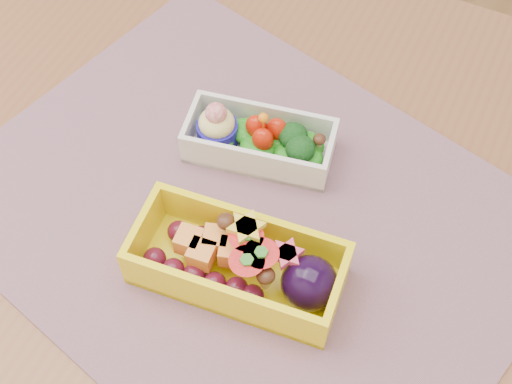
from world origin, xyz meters
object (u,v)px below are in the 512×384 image
at_px(placemat, 247,216).
at_px(bento_white, 259,140).
at_px(table, 258,288).
at_px(bento_yellow, 242,264).

bearing_deg(placemat, bento_white, 106.63).
bearing_deg(bento_white, table, -75.34).
height_order(placemat, bento_yellow, bento_yellow).
xyz_separation_m(placemat, bento_yellow, (0.03, -0.06, 0.03)).
distance_m(table, bento_yellow, 0.13).
height_order(placemat, bento_white, bento_white).
xyz_separation_m(table, placemat, (-0.02, 0.02, 0.10)).
distance_m(placemat, bento_yellow, 0.07).
xyz_separation_m(placemat, bento_white, (-0.02, 0.07, 0.02)).
distance_m(table, bento_white, 0.16).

